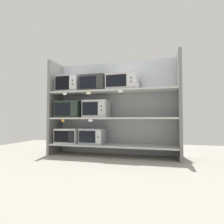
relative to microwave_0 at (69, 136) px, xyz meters
The scene contains 19 objects.
ground 1.36m from the microwave_0, 49.35° to the right, with size 6.26×6.00×0.02m, color gray.
back_panel 1.05m from the microwave_0, 17.67° to the left, with size 2.46×0.04×1.78m, color #9EA3A8.
upright_left 0.62m from the microwave_0, behind, with size 0.05×0.50×1.78m, color slate.
upright_right 2.09m from the microwave_0, ahead, with size 0.05×0.50×1.78m, color slate.
shelf_0 0.87m from the microwave_0, ahead, with size 2.26×0.50×0.03m, color beige.
microwave_0 is the anchor object (origin of this frame).
microwave_1 0.49m from the microwave_0, ahead, with size 0.44×0.34×0.28m.
shelf_1 0.92m from the microwave_0, ahead, with size 2.26×0.50×0.03m, color beige.
microwave_2 0.50m from the microwave_0, ahead, with size 0.48×0.43×0.31m.
microwave_3 0.75m from the microwave_0, ahead, with size 0.45×0.37×0.32m.
price_tag_0 0.38m from the microwave_0, 88.10° to the right, with size 0.05×0.00×0.04m, color orange.
price_tag_1 0.66m from the microwave_0, 24.72° to the right, with size 0.08×0.00×0.04m, color white.
shelf_2 1.18m from the microwave_0, ahead, with size 2.26×0.50×0.03m, color beige.
microwave_4 0.99m from the microwave_0, ahead, with size 0.45×0.37×0.32m.
microwave_5 1.10m from the microwave_0, ahead, with size 0.47×0.37×0.30m.
microwave_6 1.44m from the microwave_0, ahead, with size 0.55×0.43×0.29m.
price_tag_2 0.81m from the microwave_0, 80.41° to the right, with size 0.07×0.00×0.04m, color white.
price_tag_3 0.95m from the microwave_0, 26.43° to the right, with size 0.08×0.00×0.05m, color beige.
price_tag_4 1.35m from the microwave_0, 13.04° to the right, with size 0.08×0.00×0.03m, color white.
Camera 1 is at (0.90, -3.31, 0.65)m, focal length 30.40 mm.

